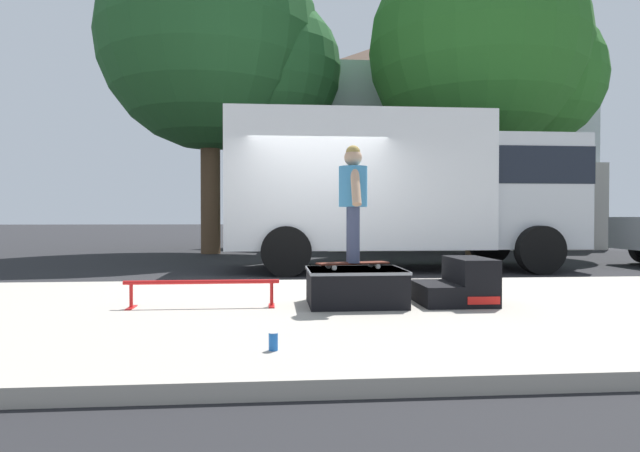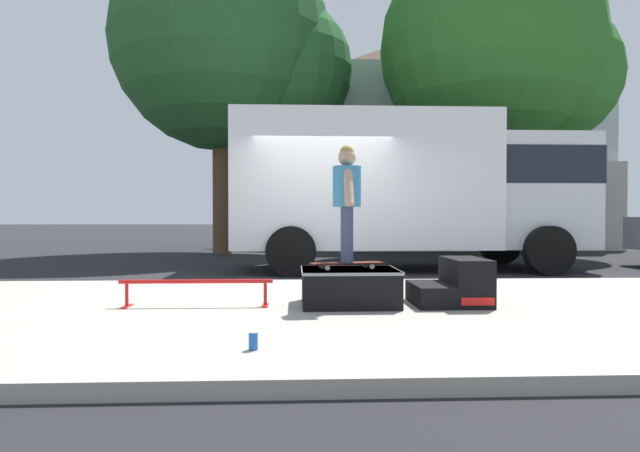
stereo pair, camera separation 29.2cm
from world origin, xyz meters
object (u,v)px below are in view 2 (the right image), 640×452
object	(u,v)px
skate_box	(349,286)
skater_kid	(347,194)
soda_can	(253,341)
street_tree_main	(502,54)
street_tree_neighbour	(235,48)
skateboard	(347,264)
grind_rail	(196,286)
box_truck	(409,185)
kicker_ramp	(455,285)

from	to	relation	value
skate_box	skater_kid	world-z (taller)	skater_kid
soda_can	skater_kid	bearing A→B (deg)	66.22
street_tree_main	street_tree_neighbour	size ratio (longest dim) A/B	0.94
skateboard	street_tree_main	world-z (taller)	street_tree_main
grind_rail	skater_kid	size ratio (longest dim) A/B	1.28
soda_can	skateboard	bearing A→B (deg)	66.22
soda_can	street_tree_neighbour	size ratio (longest dim) A/B	0.01
box_truck	skateboard	bearing A→B (deg)	-109.00
skate_box	grind_rail	size ratio (longest dim) A/B	0.64
skater_kid	soda_can	bearing A→B (deg)	-113.78
grind_rail	street_tree_neighbour	distance (m)	11.63
box_truck	street_tree_main	world-z (taller)	street_tree_main
grind_rail	soda_can	xyz separation A→B (m)	(0.74, -1.90, -0.15)
skateboard	skater_kid	world-z (taller)	skater_kid
kicker_ramp	street_tree_main	world-z (taller)	street_tree_main
kicker_ramp	street_tree_neighbour	size ratio (longest dim) A/B	0.09
box_truck	street_tree_neighbour	xyz separation A→B (m)	(-4.03, 5.07, 4.26)
kicker_ramp	grind_rail	distance (m)	2.76
soda_can	street_tree_neighbour	bearing A→B (deg)	96.83
grind_rail	soda_can	size ratio (longest dim) A/B	12.71
skate_box	grind_rail	world-z (taller)	skate_box
skateboard	skate_box	bearing A→B (deg)	-20.62
kicker_ramp	skater_kid	distance (m)	1.53
street_tree_neighbour	grind_rail	bearing A→B (deg)	-86.04
street_tree_main	grind_rail	bearing A→B (deg)	-126.73
grind_rail	street_tree_main	world-z (taller)	street_tree_main
kicker_ramp	box_truck	xyz separation A→B (m)	(0.57, 5.07, 1.38)
skate_box	street_tree_main	bearing A→B (deg)	60.38
soda_can	street_tree_main	xyz separation A→B (m)	(5.98, 10.91, 5.37)
box_truck	skate_box	bearing A→B (deg)	-108.71
kicker_ramp	box_truck	bearing A→B (deg)	83.53
skateboard	grind_rail	bearing A→B (deg)	-178.87
skate_box	soda_can	distance (m)	2.11
street_tree_main	street_tree_neighbour	world-z (taller)	street_tree_neighbour
kicker_ramp	street_tree_neighbour	distance (m)	12.10
skateboard	street_tree_neighbour	bearing A→B (deg)	102.75
skateboard	soda_can	xyz separation A→B (m)	(-0.85, -1.93, -0.38)
soda_can	street_tree_neighbour	world-z (taller)	street_tree_neighbour
skate_box	skater_kid	distance (m)	0.98
kicker_ramp	skateboard	size ratio (longest dim) A/B	0.98
grind_rail	box_truck	bearing A→B (deg)	56.79
grind_rail	street_tree_neighbour	xyz separation A→B (m)	(-0.70, 10.16, 5.62)
street_tree_neighbour	box_truck	bearing A→B (deg)	-51.52
street_tree_main	skateboard	bearing A→B (deg)	-119.77
skate_box	street_tree_neighbour	world-z (taller)	street_tree_neighbour
skate_box	skateboard	distance (m)	0.24
grind_rail	kicker_ramp	bearing A→B (deg)	0.44
skate_box	street_tree_main	distance (m)	11.59
skate_box	grind_rail	bearing A→B (deg)	-179.23
soda_can	street_tree_main	world-z (taller)	street_tree_main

